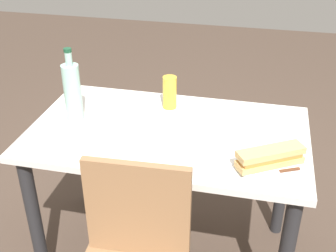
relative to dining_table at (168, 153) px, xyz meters
name	(u,v)px	position (x,y,z in m)	size (l,w,h in m)	color
ground_plane	(168,252)	(0.00, 0.00, -0.61)	(8.00, 8.00, 0.00)	#47382D
dining_table	(168,153)	(0.00, 0.00, 0.00)	(1.19, 0.70, 0.73)	silver
plate_near	(269,166)	(-0.43, 0.19, 0.13)	(0.24, 0.24, 0.01)	white
baguette_sandwich_near	(270,157)	(-0.43, 0.19, 0.17)	(0.26, 0.19, 0.07)	tan
knife_near	(280,172)	(-0.47, 0.23, 0.14)	(0.17, 0.09, 0.01)	silver
water_bottle	(72,91)	(0.43, -0.01, 0.26)	(0.08, 0.08, 0.33)	#99C6B7
beer_glass	(170,92)	(0.04, -0.21, 0.20)	(0.07, 0.07, 0.15)	gold
olive_bowl	(157,128)	(0.04, 0.02, 0.13)	(0.10, 0.10, 0.03)	silver
paper_napkin	(212,136)	(-0.19, 0.01, 0.12)	(0.14, 0.14, 0.00)	white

